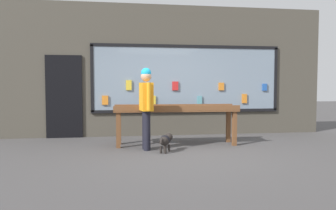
{
  "coord_description": "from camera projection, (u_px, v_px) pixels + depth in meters",
  "views": [
    {
      "loc": [
        -1.25,
        -6.32,
        1.31
      ],
      "look_at": [
        -0.21,
        0.66,
        0.91
      ],
      "focal_mm": 35.0,
      "sensor_mm": 36.0,
      "label": 1
    }
  ],
  "objects": [
    {
      "name": "ground_plane",
      "position": [
        183.0,
        152.0,
        6.5
      ],
      "size": [
        40.0,
        40.0,
        0.0
      ],
      "primitive_type": "plane",
      "color": "#474444"
    },
    {
      "name": "shopfront_facade",
      "position": [
        166.0,
        71.0,
        8.77
      ],
      "size": [
        8.69,
        0.29,
        3.46
      ],
      "color": "#4C473D",
      "rests_on": "ground_plane"
    },
    {
      "name": "display_table_main",
      "position": [
        176.0,
        113.0,
        7.3
      ],
      "size": [
        2.77,
        0.72,
        0.9
      ],
      "color": "brown",
      "rests_on": "ground_plane"
    },
    {
      "name": "person_browsing",
      "position": [
        146.0,
        102.0,
        6.72
      ],
      "size": [
        0.27,
        0.66,
        1.69
      ],
      "rotation": [
        0.0,
        0.0,
        1.68
      ],
      "color": "black",
      "rests_on": "ground_plane"
    },
    {
      "name": "small_dog",
      "position": [
        166.0,
        140.0,
        6.52
      ],
      "size": [
        0.35,
        0.51,
        0.36
      ],
      "rotation": [
        0.0,
        0.0,
        1.08
      ],
      "color": "black",
      "rests_on": "ground_plane"
    }
  ]
}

